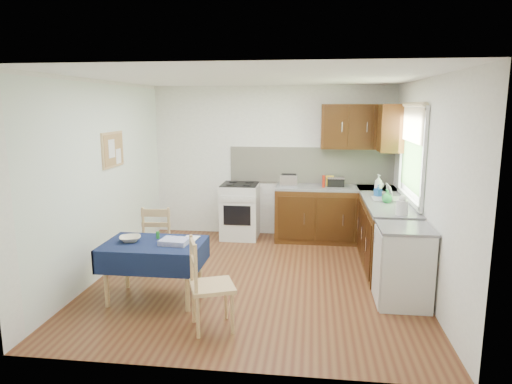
# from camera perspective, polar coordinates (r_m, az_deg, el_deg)

# --- Properties ---
(floor) EXTENTS (4.20, 4.20, 0.00)m
(floor) POSITION_cam_1_polar(r_m,az_deg,el_deg) (5.95, 0.07, -10.72)
(floor) COLOR #542816
(floor) RESTS_ON ground
(ceiling) EXTENTS (4.00, 4.20, 0.02)m
(ceiling) POSITION_cam_1_polar(r_m,az_deg,el_deg) (5.54, 0.07, 14.09)
(ceiling) COLOR white
(ceiling) RESTS_ON wall_back
(wall_back) EXTENTS (4.00, 0.02, 2.50)m
(wall_back) POSITION_cam_1_polar(r_m,az_deg,el_deg) (7.68, 2.00, 3.81)
(wall_back) COLOR silver
(wall_back) RESTS_ON ground
(wall_front) EXTENTS (4.00, 0.02, 2.50)m
(wall_front) POSITION_cam_1_polar(r_m,az_deg,el_deg) (3.58, -4.08, -4.28)
(wall_front) COLOR silver
(wall_front) RESTS_ON ground
(wall_left) EXTENTS (0.02, 4.20, 2.50)m
(wall_left) POSITION_cam_1_polar(r_m,az_deg,el_deg) (6.18, -18.67, 1.56)
(wall_left) COLOR white
(wall_left) RESTS_ON ground
(wall_right) EXTENTS (0.02, 4.20, 2.50)m
(wall_right) POSITION_cam_1_polar(r_m,az_deg,el_deg) (5.72, 20.36, 0.75)
(wall_right) COLOR silver
(wall_right) RESTS_ON ground
(base_cabinets) EXTENTS (1.90, 2.30, 0.86)m
(base_cabinets) POSITION_cam_1_polar(r_m,az_deg,el_deg) (7.01, 12.47, -3.95)
(base_cabinets) COLOR black
(base_cabinets) RESTS_ON ground
(worktop_back) EXTENTS (1.90, 0.60, 0.04)m
(worktop_back) POSITION_cam_1_polar(r_m,az_deg,el_deg) (7.42, 9.88, 0.52)
(worktop_back) COLOR slate
(worktop_back) RESTS_ON base_cabinets
(worktop_right) EXTENTS (0.60, 1.70, 0.04)m
(worktop_right) POSITION_cam_1_polar(r_m,az_deg,el_deg) (6.36, 16.20, -1.45)
(worktop_right) COLOR slate
(worktop_right) RESTS_ON base_cabinets
(worktop_corner) EXTENTS (0.60, 0.60, 0.04)m
(worktop_corner) POSITION_cam_1_polar(r_m,az_deg,el_deg) (7.48, 14.86, 0.40)
(worktop_corner) COLOR slate
(worktop_corner) RESTS_ON base_cabinets
(splashback) EXTENTS (2.70, 0.02, 0.60)m
(splashback) POSITION_cam_1_polar(r_m,az_deg,el_deg) (7.64, 6.86, 3.33)
(splashback) COLOR beige
(splashback) RESTS_ON wall_back
(upper_cabinets) EXTENTS (1.20, 0.85, 0.70)m
(upper_cabinets) POSITION_cam_1_polar(r_m,az_deg,el_deg) (7.35, 13.86, 7.89)
(upper_cabinets) COLOR black
(upper_cabinets) RESTS_ON wall_back
(stove) EXTENTS (0.60, 0.61, 0.92)m
(stove) POSITION_cam_1_polar(r_m,az_deg,el_deg) (7.58, -2.01, -2.35)
(stove) COLOR silver
(stove) RESTS_ON ground
(window) EXTENTS (0.04, 1.48, 1.26)m
(window) POSITION_cam_1_polar(r_m,az_deg,el_deg) (6.35, 18.93, 5.41)
(window) COLOR #2F5422
(window) RESTS_ON wall_right
(fridge) EXTENTS (0.58, 0.60, 0.89)m
(fridge) POSITION_cam_1_polar(r_m,az_deg,el_deg) (5.34, 17.95, -8.77)
(fridge) COLOR silver
(fridge) RESTS_ON ground
(corkboard) EXTENTS (0.04, 0.62, 0.47)m
(corkboard) POSITION_cam_1_polar(r_m,az_deg,el_deg) (6.40, -17.46, 5.07)
(corkboard) COLOR tan
(corkboard) RESTS_ON wall_left
(dining_table) EXTENTS (1.11, 0.75, 0.67)m
(dining_table) POSITION_cam_1_polar(r_m,az_deg,el_deg) (5.29, -12.63, -7.28)
(dining_table) COLOR #0D1436
(dining_table) RESTS_ON ground
(chair_far) EXTENTS (0.44, 0.44, 0.92)m
(chair_far) POSITION_cam_1_polar(r_m,az_deg,el_deg) (6.10, -12.02, -5.61)
(chair_far) COLOR tan
(chair_far) RESTS_ON ground
(chair_near) EXTENTS (0.53, 0.53, 0.93)m
(chair_near) POSITION_cam_1_polar(r_m,az_deg,el_deg) (4.55, -6.11, -11.10)
(chair_near) COLOR tan
(chair_near) RESTS_ON ground
(toaster) EXTENTS (0.28, 0.17, 0.21)m
(toaster) POSITION_cam_1_polar(r_m,az_deg,el_deg) (7.32, 4.13, 1.44)
(toaster) COLOR silver
(toaster) RESTS_ON worktop_back
(sandwich_press) EXTENTS (0.27, 0.23, 0.16)m
(sandwich_press) POSITION_cam_1_polar(r_m,az_deg,el_deg) (7.45, 9.92, 1.31)
(sandwich_press) COLOR black
(sandwich_press) RESTS_ON worktop_back
(sauce_bottle) EXTENTS (0.04, 0.04, 0.19)m
(sauce_bottle) POSITION_cam_1_polar(r_m,az_deg,el_deg) (7.29, 8.45, 1.33)
(sauce_bottle) COLOR #B0210E
(sauce_bottle) RESTS_ON worktop_back
(yellow_packet) EXTENTS (0.13, 0.09, 0.16)m
(yellow_packet) POSITION_cam_1_polar(r_m,az_deg,el_deg) (7.46, 9.21, 1.39)
(yellow_packet) COLOR yellow
(yellow_packet) RESTS_ON worktop_back
(dish_rack) EXTENTS (0.45, 0.34, 0.21)m
(dish_rack) POSITION_cam_1_polar(r_m,az_deg,el_deg) (6.53, 16.30, -0.74)
(dish_rack) COLOR #97979C
(dish_rack) RESTS_ON worktop_right
(kettle) EXTENTS (0.14, 0.14, 0.24)m
(kettle) POSITION_cam_1_polar(r_m,az_deg,el_deg) (5.67, 17.80, -1.70)
(kettle) COLOR silver
(kettle) RESTS_ON worktop_right
(cup) EXTENTS (0.13, 0.13, 0.09)m
(cup) POSITION_cam_1_polar(r_m,az_deg,el_deg) (7.41, 15.31, 0.79)
(cup) COLOR silver
(cup) RESTS_ON worktop_back
(soap_bottle_a) EXTENTS (0.15, 0.15, 0.30)m
(soap_bottle_a) POSITION_cam_1_polar(r_m,az_deg,el_deg) (6.81, 15.04, 0.86)
(soap_bottle_a) COLOR silver
(soap_bottle_a) RESTS_ON worktop_right
(soap_bottle_b) EXTENTS (0.11, 0.11, 0.19)m
(soap_bottle_b) POSITION_cam_1_polar(r_m,az_deg,el_deg) (6.66, 15.00, 0.13)
(soap_bottle_b) COLOR #1D5CAE
(soap_bottle_b) RESTS_ON worktop_right
(soap_bottle_c) EXTENTS (0.20, 0.20, 0.18)m
(soap_bottle_c) POSITION_cam_1_polar(r_m,az_deg,el_deg) (6.32, 16.08, -0.51)
(soap_bottle_c) COLOR green
(soap_bottle_c) RESTS_ON worktop_right
(plate_bowl) EXTENTS (0.31, 0.31, 0.06)m
(plate_bowl) POSITION_cam_1_polar(r_m,az_deg,el_deg) (5.37, -15.46, -5.66)
(plate_bowl) COLOR beige
(plate_bowl) RESTS_ON dining_table
(book) EXTENTS (0.18, 0.24, 0.02)m
(book) POSITION_cam_1_polar(r_m,az_deg,el_deg) (5.33, -9.05, -5.76)
(book) COLOR white
(book) RESTS_ON dining_table
(spice_jar) EXTENTS (0.04, 0.04, 0.08)m
(spice_jar) POSITION_cam_1_polar(r_m,az_deg,el_deg) (5.40, -12.18, -5.28)
(spice_jar) COLOR #25872C
(spice_jar) RESTS_ON dining_table
(tea_towel) EXTENTS (0.33, 0.27, 0.05)m
(tea_towel) POSITION_cam_1_polar(r_m,az_deg,el_deg) (5.16, -10.12, -6.11)
(tea_towel) COLOR navy
(tea_towel) RESTS_ON dining_table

